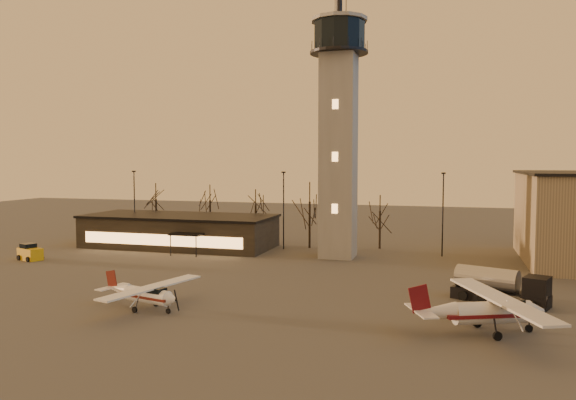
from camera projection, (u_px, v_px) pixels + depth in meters
The scene contains 9 objects.
ground at pixel (252, 329), 38.53m from camera, with size 220.00×220.00×0.00m, color #484542.
control_tower at pixel (339, 120), 66.10m from camera, with size 6.80×6.80×32.60m.
terminal at pixel (179, 231), 75.16m from camera, with size 25.40×12.20×4.30m.
light_poles at pixel (344, 212), 67.69m from camera, with size 58.50×12.25×10.14m.
tree_row at pixel (256, 200), 79.44m from camera, with size 37.20×9.20×8.80m.
cessna_front at pixel (494, 316), 37.43m from camera, with size 10.18×12.28×3.50m.
cessna_rear at pixel (149, 298), 43.33m from camera, with size 8.02×10.00×2.76m.
fuel_truck at pixel (499, 289), 45.69m from camera, with size 7.79×4.71×2.79m.
service_cart at pixel (30, 254), 65.28m from camera, with size 3.38×2.70×1.91m.
Camera 1 is at (12.99, -35.59, 11.56)m, focal length 35.00 mm.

